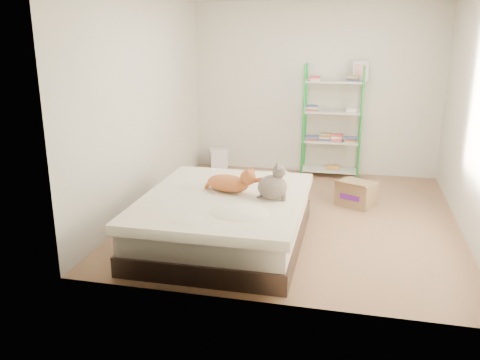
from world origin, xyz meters
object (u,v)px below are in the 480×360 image
(bed, at_px, (224,219))
(white_bin, at_px, (219,159))
(cardboard_box, at_px, (356,193))
(orange_cat, at_px, (228,181))
(shelf_unit, at_px, (333,123))
(grey_cat, at_px, (273,182))

(bed, bearing_deg, white_bin, 106.24)
(white_bin, bearing_deg, cardboard_box, -30.14)
(orange_cat, bearing_deg, white_bin, 123.22)
(bed, distance_m, shelf_unit, 3.06)
(bed, height_order, shelf_unit, shelf_unit)
(grey_cat, xyz_separation_m, white_bin, (-1.35, 2.81, -0.54))
(cardboard_box, height_order, white_bin, cardboard_box)
(bed, height_order, orange_cat, orange_cat)
(grey_cat, relative_size, shelf_unit, 0.21)
(grey_cat, height_order, white_bin, grey_cat)
(bed, distance_m, orange_cat, 0.41)
(grey_cat, distance_m, cardboard_box, 1.84)
(orange_cat, bearing_deg, shelf_unit, 86.50)
(orange_cat, height_order, white_bin, orange_cat)
(orange_cat, distance_m, shelf_unit, 2.87)
(white_bin, bearing_deg, grey_cat, -64.44)
(bed, relative_size, shelf_unit, 1.19)
(bed, relative_size, orange_cat, 3.64)
(grey_cat, distance_m, white_bin, 3.17)
(orange_cat, xyz_separation_m, shelf_unit, (0.94, 2.70, 0.19))
(orange_cat, bearing_deg, grey_cat, -0.21)
(shelf_unit, bearing_deg, white_bin, -179.00)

